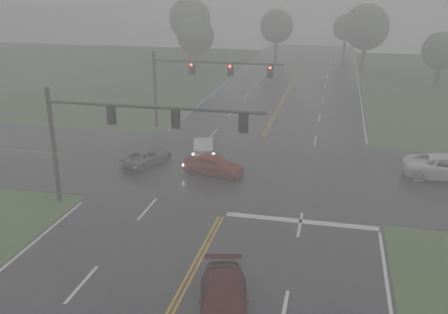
% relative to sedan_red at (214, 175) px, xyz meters
% --- Properties ---
extents(main_road, '(18.00, 160.00, 0.02)m').
position_rel_sedan_red_xyz_m(main_road, '(1.99, -0.35, 0.00)').
color(main_road, black).
rests_on(main_road, ground).
extents(cross_street, '(120.00, 14.00, 0.02)m').
position_rel_sedan_red_xyz_m(cross_street, '(1.99, 1.65, 0.00)').
color(cross_street, black).
rests_on(cross_street, ground).
extents(stop_bar, '(8.50, 0.50, 0.01)m').
position_rel_sedan_red_xyz_m(stop_bar, '(6.49, -5.95, 0.00)').
color(stop_bar, silver).
rests_on(stop_bar, ground).
extents(sedan_red, '(4.47, 2.37, 1.45)m').
position_rel_sedan_red_xyz_m(sedan_red, '(0.00, 0.00, 0.00)').
color(sedan_red, maroon).
rests_on(sedan_red, ground).
extents(sedan_silver, '(2.51, 4.44, 1.38)m').
position_rel_sedan_red_xyz_m(sedan_silver, '(-1.89, 4.15, 0.00)').
color(sedan_silver, silver).
rests_on(sedan_silver, ground).
extents(car_grey, '(3.30, 4.70, 1.19)m').
position_rel_sedan_red_xyz_m(car_grey, '(-5.32, 1.01, 0.00)').
color(car_grey, '#53565A').
rests_on(car_grey, ground).
extents(pickup_white, '(5.82, 2.77, 1.60)m').
position_rel_sedan_red_xyz_m(pickup_white, '(15.71, 2.94, 0.00)').
color(pickup_white, white).
rests_on(pickup_white, ground).
extents(signal_gantry_near, '(12.81, 0.31, 7.08)m').
position_rel_sedan_red_xyz_m(signal_gantry_near, '(-4.27, -6.37, 4.98)').
color(signal_gantry_near, black).
rests_on(signal_gantry_near, ground).
extents(signal_gantry_far, '(11.78, 0.35, 6.98)m').
position_rel_sedan_red_xyz_m(signal_gantry_far, '(-4.61, 10.89, 4.88)').
color(signal_gantry_far, black).
rests_on(signal_gantry_far, ground).
extents(tree_nw_a, '(5.51, 5.51, 8.09)m').
position_rel_sedan_red_xyz_m(tree_nw_a, '(-12.90, 40.88, 5.31)').
color(tree_nw_a, '#2D241D').
rests_on(tree_nw_a, ground).
extents(tree_ne_a, '(6.75, 6.75, 9.91)m').
position_rel_sedan_red_xyz_m(tree_ne_a, '(11.55, 47.47, 6.52)').
color(tree_ne_a, '#2D241D').
rests_on(tree_ne_a, ground).
extents(tree_n_mid, '(5.80, 5.80, 8.52)m').
position_rel_sedan_red_xyz_m(tree_n_mid, '(-3.03, 57.67, 5.59)').
color(tree_n_mid, '#2D241D').
rests_on(tree_n_mid, ground).
extents(tree_e_near, '(4.75, 4.75, 6.97)m').
position_rel_sedan_red_xyz_m(tree_e_near, '(20.48, 37.12, 4.57)').
color(tree_e_near, '#2D241D').
rests_on(tree_e_near, ground).
extents(tree_nw_b, '(7.11, 7.11, 10.45)m').
position_rel_sedan_red_xyz_m(tree_nw_b, '(-17.31, 52.87, 6.88)').
color(tree_nw_b, '#2D241D').
rests_on(tree_nw_b, ground).
extents(tree_n_far, '(4.96, 4.96, 7.29)m').
position_rel_sedan_red_xyz_m(tree_n_far, '(8.85, 67.64, 4.78)').
color(tree_n_far, '#2D241D').
rests_on(tree_n_far, ground).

